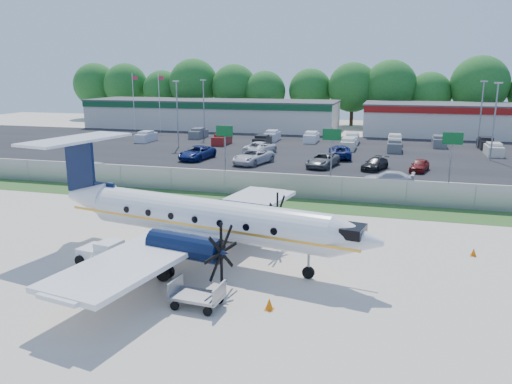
% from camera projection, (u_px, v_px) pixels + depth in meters
% --- Properties ---
extents(ground, '(170.00, 170.00, 0.00)m').
position_uv_depth(ground, '(228.00, 254.00, 28.64)').
color(ground, beige).
rests_on(ground, ground).
extents(grass_verge, '(170.00, 4.00, 0.02)m').
position_uv_depth(grass_verge, '(276.00, 203.00, 39.89)').
color(grass_verge, '#2D561E').
rests_on(grass_verge, ground).
extents(access_road, '(170.00, 8.00, 0.02)m').
position_uv_depth(access_road, '(293.00, 184.00, 46.45)').
color(access_road, black).
rests_on(access_road, ground).
extents(parking_lot, '(170.00, 32.00, 0.02)m').
position_uv_depth(parking_lot, '(324.00, 151.00, 66.13)').
color(parking_lot, black).
rests_on(parking_lot, ground).
extents(perimeter_fence, '(120.00, 0.06, 1.99)m').
position_uv_depth(perimeter_fence, '(281.00, 185.00, 41.53)').
color(perimeter_fence, gray).
rests_on(perimeter_fence, ground).
extents(building_west, '(46.40, 12.40, 5.24)m').
position_uv_depth(building_west, '(211.00, 114.00, 92.31)').
color(building_west, silver).
rests_on(building_west, ground).
extents(building_east, '(44.40, 12.40, 5.24)m').
position_uv_depth(building_east, '(506.00, 121.00, 79.42)').
color(building_east, silver).
rests_on(building_east, ground).
extents(sign_left, '(1.80, 0.26, 5.00)m').
position_uv_depth(sign_left, '(225.00, 138.00, 51.33)').
color(sign_left, gray).
rests_on(sign_left, ground).
extents(sign_mid, '(1.80, 0.26, 5.00)m').
position_uv_depth(sign_mid, '(332.00, 142.00, 48.49)').
color(sign_mid, gray).
rests_on(sign_mid, ground).
extents(sign_right, '(1.80, 0.26, 5.00)m').
position_uv_depth(sign_right, '(452.00, 146.00, 45.66)').
color(sign_right, gray).
rests_on(sign_right, ground).
extents(flagpole_west, '(1.06, 0.12, 10.00)m').
position_uv_depth(flagpole_west, '(134.00, 98.00, 88.14)').
color(flagpole_west, silver).
rests_on(flagpole_west, ground).
extents(flagpole_east, '(1.06, 0.12, 10.00)m').
position_uv_depth(flagpole_east, '(160.00, 99.00, 86.85)').
color(flagpole_east, silver).
rests_on(flagpole_east, ground).
extents(light_pole_nw, '(0.90, 0.35, 9.09)m').
position_uv_depth(light_pole_nw, '(177.00, 109.00, 68.19)').
color(light_pole_nw, gray).
rests_on(light_pole_nw, ground).
extents(light_pole_ne, '(0.90, 0.35, 9.09)m').
position_uv_depth(light_pole_ne, '(495.00, 116.00, 57.88)').
color(light_pole_ne, gray).
rests_on(light_pole_ne, ground).
extents(light_pole_sw, '(0.90, 0.35, 9.09)m').
position_uv_depth(light_pole_sw, '(204.00, 105.00, 77.56)').
color(light_pole_sw, gray).
rests_on(light_pole_sw, ground).
extents(light_pole_se, '(0.90, 0.35, 9.09)m').
position_uv_depth(light_pole_se, '(481.00, 110.00, 67.25)').
color(light_pole_se, gray).
rests_on(light_pole_se, ground).
extents(tree_line, '(112.00, 6.00, 14.00)m').
position_uv_depth(tree_line, '(348.00, 125.00, 98.00)').
color(tree_line, '#1B5D1B').
rests_on(tree_line, ground).
extents(aircraft, '(20.63, 20.23, 6.30)m').
position_uv_depth(aircraft, '(201.00, 217.00, 27.45)').
color(aircraft, silver).
rests_on(aircraft, ground).
extents(pushback_tug, '(2.69, 2.13, 1.34)m').
position_uv_depth(pushback_tug, '(104.00, 253.00, 27.08)').
color(pushback_tug, silver).
rests_on(pushback_tug, ground).
extents(baggage_cart_near, '(2.36, 1.53, 1.19)m').
position_uv_depth(baggage_cart_near, '(197.00, 295.00, 22.14)').
color(baggage_cart_near, gray).
rests_on(baggage_cart_near, ground).
extents(baggage_cart_far, '(2.60, 2.17, 1.18)m').
position_uv_depth(baggage_cart_far, '(113.00, 270.00, 24.95)').
color(baggage_cart_far, gray).
rests_on(baggage_cart_far, ground).
extents(cone_nose, '(0.34, 0.34, 0.48)m').
position_uv_depth(cone_nose, '(474.00, 252.00, 28.37)').
color(cone_nose, '#D56006').
rests_on(cone_nose, ground).
extents(cone_port_wing, '(0.39, 0.39, 0.55)m').
position_uv_depth(cone_port_wing, '(269.00, 304.00, 21.94)').
color(cone_port_wing, '#D56006').
rests_on(cone_port_wing, ground).
extents(cone_starboard_wing, '(0.43, 0.43, 0.61)m').
position_uv_depth(cone_starboard_wing, '(191.00, 226.00, 33.07)').
color(cone_starboard_wing, '#D56006').
rests_on(cone_starboard_wing, ground).
extents(road_car_west, '(5.28, 2.31, 1.51)m').
position_uv_depth(road_car_west, '(99.00, 178.00, 49.43)').
color(road_car_west, silver).
rests_on(road_car_west, ground).
extents(road_car_mid, '(4.83, 2.31, 1.36)m').
position_uv_depth(road_car_mid, '(388.00, 186.00, 45.98)').
color(road_car_mid, silver).
rests_on(road_car_mid, ground).
extents(parked_car_a, '(3.36, 6.06, 1.61)m').
position_uv_depth(parked_car_a, '(197.00, 159.00, 59.74)').
color(parked_car_a, navy).
rests_on(parked_car_a, ground).
extents(parked_car_b, '(4.31, 6.43, 1.64)m').
position_uv_depth(parked_car_b, '(253.00, 164.00, 56.90)').
color(parked_car_b, silver).
rests_on(parked_car_b, ground).
extents(parked_car_c, '(3.56, 5.86, 1.52)m').
position_uv_depth(parked_car_c, '(322.00, 167.00, 55.06)').
color(parked_car_c, '#595B5E').
rests_on(parked_car_c, ground).
extents(parked_car_d, '(3.16, 4.75, 1.28)m').
position_uv_depth(parked_car_d, '(375.00, 170.00, 53.42)').
color(parked_car_d, black).
rests_on(parked_car_d, ground).
extents(parked_car_e, '(2.45, 4.11, 1.31)m').
position_uv_depth(parked_car_e, '(419.00, 171.00, 52.51)').
color(parked_car_e, maroon).
rests_on(parked_car_e, ground).
extents(parked_car_f, '(3.74, 6.21, 1.61)m').
position_uv_depth(parked_car_f, '(261.00, 154.00, 63.84)').
color(parked_car_f, silver).
rests_on(parked_car_f, ground).
extents(parked_car_g, '(3.34, 5.97, 1.58)m').
position_uv_depth(parked_car_g, '(340.00, 158.00, 60.61)').
color(parked_car_g, navy).
rests_on(parked_car_g, ground).
extents(far_parking_rows, '(56.00, 10.00, 1.60)m').
position_uv_depth(far_parking_rows, '(329.00, 146.00, 70.82)').
color(far_parking_rows, gray).
rests_on(far_parking_rows, ground).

